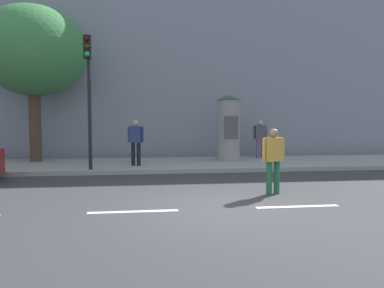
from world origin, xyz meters
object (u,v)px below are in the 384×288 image
Objects in this scene: traffic_light at (88,81)px; pedestrian_with_bag at (273,156)px; pedestrian_in_light_jacket at (260,136)px; poster_column at (229,127)px; street_tree at (33,52)px; pedestrian_in_red_top at (136,139)px.

traffic_light is 2.74× the size of pedestrian_with_bag.
poster_column is at bearing -153.31° from pedestrian_in_light_jacket.
street_tree reaches higher than pedestrian_in_red_top.
pedestrian_with_bag is at bearing -38.23° from traffic_light.
street_tree is 9.97m from pedestrian_in_light_jacket.
pedestrian_with_bag is (-0.27, -6.12, -0.57)m from poster_column.
poster_column is 1.61× the size of pedestrian_in_red_top.
pedestrian_with_bag is 0.98× the size of pedestrian_in_light_jacket.
traffic_light is at bearing -147.74° from pedestrian_in_red_top.
poster_column is at bearing -4.35° from street_tree.
street_tree is 3.80× the size of pedestrian_with_bag.
pedestrian_in_red_top is (4.03, -1.85, -3.39)m from street_tree.
poster_column is 3.97m from pedestrian_in_red_top.
traffic_light is 1.65× the size of poster_column.
pedestrian_in_red_top is (-3.74, -1.26, -0.39)m from poster_column.
pedestrian_with_bag is at bearing -41.84° from street_tree.
pedestrian_with_bag is 0.97× the size of pedestrian_in_red_top.
street_tree reaches higher than traffic_light.
pedestrian_in_light_jacket is 0.99× the size of pedestrian_in_red_top.
poster_column reaches higher than pedestrian_in_red_top.
pedestrian_with_bag is (4.97, -3.91, -2.17)m from traffic_light.
traffic_light is 4.02m from street_tree.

